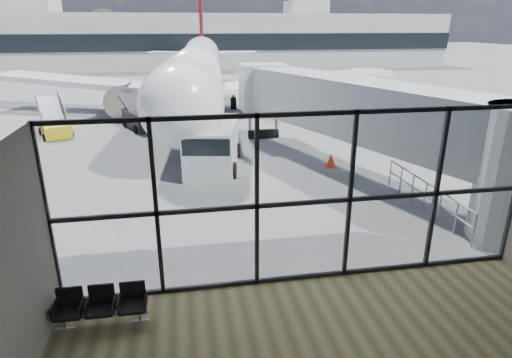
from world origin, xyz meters
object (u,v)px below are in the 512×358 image
object	(u,v)px
seating_row	(101,303)
service_van	(213,146)
belt_loader	(141,118)
mobile_stairs	(55,127)
airliner	(197,70)

from	to	relation	value
seating_row	service_van	world-z (taller)	service_van
belt_loader	mobile_stairs	distance (m)	5.13
seating_row	airliner	world-z (taller)	airliner
airliner	service_van	world-z (taller)	airliner
airliner	belt_loader	bearing A→B (deg)	-115.55
belt_loader	seating_row	bearing A→B (deg)	-111.89
seating_row	mobile_stairs	distance (m)	19.45
seating_row	belt_loader	world-z (taller)	belt_loader
seating_row	belt_loader	bearing A→B (deg)	92.30
seating_row	airliner	distance (m)	27.05
seating_row	mobile_stairs	bearing A→B (deg)	107.25
seating_row	service_van	distance (m)	11.28
airliner	service_van	bearing A→B (deg)	-85.38
belt_loader	mobile_stairs	xyz separation A→B (m)	(-4.99, -1.19, -0.14)
belt_loader	airliner	bearing A→B (deg)	35.92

